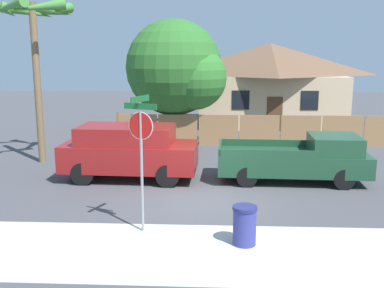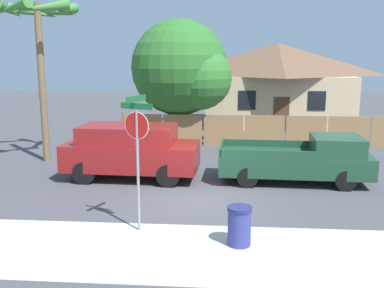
# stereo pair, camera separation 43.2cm
# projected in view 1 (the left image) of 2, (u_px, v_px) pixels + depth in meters

# --- Properties ---
(ground_plane) EXTENTS (80.00, 80.00, 0.00)m
(ground_plane) POSITION_uv_depth(u_px,v_px,m) (200.00, 201.00, 13.81)
(ground_plane) COLOR #47474C
(sidewalk_strip) EXTENTS (36.00, 3.20, 0.01)m
(sidewalk_strip) POSITION_uv_depth(u_px,v_px,m) (195.00, 251.00, 10.28)
(sidewalk_strip) COLOR beige
(sidewalk_strip) RESTS_ON ground
(wooden_fence) EXTENTS (14.14, 0.12, 1.60)m
(wooden_fence) POSITION_uv_depth(u_px,v_px,m) (259.00, 130.00, 21.98)
(wooden_fence) COLOR #997047
(wooden_fence) RESTS_ON ground
(house) EXTENTS (9.47, 6.17, 5.07)m
(house) POSITION_uv_depth(u_px,v_px,m) (269.00, 83.00, 28.44)
(house) COLOR beige
(house) RESTS_ON ground
(oak_tree) EXTENTS (5.09, 4.85, 6.17)m
(oak_tree) POSITION_uv_depth(u_px,v_px,m) (178.00, 70.00, 22.58)
(oak_tree) COLOR brown
(oak_tree) RESTS_ON ground
(palm_tree) EXTENTS (3.17, 3.39, 6.50)m
(palm_tree) POSITION_uv_depth(u_px,v_px,m) (33.00, 23.00, 17.63)
(palm_tree) COLOR brown
(palm_tree) RESTS_ON ground
(red_suv) EXTENTS (4.83, 2.20, 1.95)m
(red_suv) POSITION_uv_depth(u_px,v_px,m) (129.00, 150.00, 16.01)
(red_suv) COLOR maroon
(red_suv) RESTS_ON ground
(orange_pickup) EXTENTS (5.25, 2.15, 1.67)m
(orange_pickup) POSITION_uv_depth(u_px,v_px,m) (299.00, 159.00, 15.76)
(orange_pickup) COLOR #1E472D
(orange_pickup) RESTS_ON ground
(stop_sign) EXTENTS (0.86, 0.77, 3.45)m
(stop_sign) POSITION_uv_depth(u_px,v_px,m) (141.00, 141.00, 11.02)
(stop_sign) COLOR gray
(stop_sign) RESTS_ON ground
(trash_bin) EXTENTS (0.59, 0.59, 0.95)m
(trash_bin) POSITION_uv_depth(u_px,v_px,m) (245.00, 225.00, 10.58)
(trash_bin) COLOR navy
(trash_bin) RESTS_ON ground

